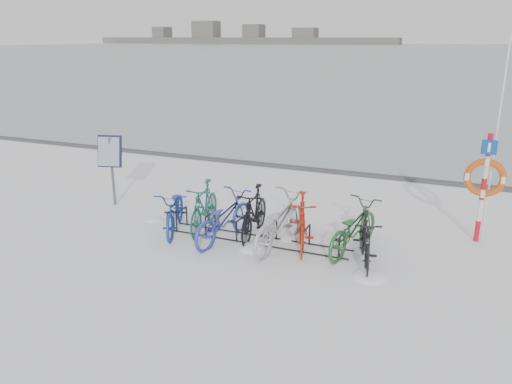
{
  "coord_description": "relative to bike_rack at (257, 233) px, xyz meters",
  "views": [
    {
      "loc": [
        3.71,
        -8.92,
        4.09
      ],
      "look_at": [
        -0.26,
        0.6,
        0.86
      ],
      "focal_mm": 35.0,
      "sensor_mm": 36.0,
      "label": 1
    }
  ],
  "objects": [
    {
      "name": "info_board",
      "position": [
        -4.22,
        0.74,
        1.11
      ],
      "size": [
        0.63,
        0.38,
        1.79
      ],
      "rotation": [
        0.0,
        0.0,
        0.28
      ],
      "color": "#595B5E",
      "rests_on": "ground"
    },
    {
      "name": "lifebuoy_station",
      "position": [
        4.25,
        1.69,
        1.21
      ],
      "size": [
        0.8,
        0.23,
        4.13
      ],
      "color": "red",
      "rests_on": "ground"
    },
    {
      "name": "ice_sheet",
      "position": [
        0.0,
        155.0,
        -0.17
      ],
      "size": [
        400.0,
        298.0,
        0.02
      ],
      "primitive_type": "cube",
      "color": "#98A4AC",
      "rests_on": "ground"
    },
    {
      "name": "bike_rack",
      "position": [
        0.0,
        0.0,
        0.0
      ],
      "size": [
        4.0,
        0.48,
        0.46
      ],
      "color": "black",
      "rests_on": "ground"
    },
    {
      "name": "bike_0",
      "position": [
        -1.87,
        -0.12,
        0.32
      ],
      "size": [
        1.33,
        2.01,
        1.0
      ],
      "primitive_type": "imported",
      "rotation": [
        0.0,
        0.0,
        0.39
      ],
      "color": "navy",
      "rests_on": "ground"
    },
    {
      "name": "bike_2",
      "position": [
        -0.65,
        -0.21,
        0.34
      ],
      "size": [
        0.98,
        2.06,
        1.04
      ],
      "primitive_type": "imported",
      "rotation": [
        0.0,
        0.0,
        2.99
      ],
      "color": "#2D3CA3",
      "rests_on": "ground"
    },
    {
      "name": "ground",
      "position": [
        0.0,
        0.0,
        -0.18
      ],
      "size": [
        900.0,
        900.0,
        0.0
      ],
      "primitive_type": "plane",
      "color": "white",
      "rests_on": "ground"
    },
    {
      "name": "bike_4",
      "position": [
        0.53,
        -0.1,
        0.38
      ],
      "size": [
        0.97,
        2.21,
        1.13
      ],
      "primitive_type": "imported",
      "rotation": [
        0.0,
        0.0,
        3.03
      ],
      "color": "#A9ABB0",
      "rests_on": "ground"
    },
    {
      "name": "bike_7",
      "position": [
        2.29,
        -0.22,
        0.32
      ],
      "size": [
        0.87,
        1.72,
        1.0
      ],
      "primitive_type": "imported",
      "rotation": [
        0.0,
        0.0,
        0.25
      ],
      "color": "black",
      "rests_on": "ground"
    },
    {
      "name": "shoreline",
      "position": [
        -122.02,
        260.0,
        2.61
      ],
      "size": [
        180.0,
        12.0,
        9.5
      ],
      "color": "#4B4B4B",
      "rests_on": "ground"
    },
    {
      "name": "bike_3",
      "position": [
        -0.16,
        0.26,
        0.37
      ],
      "size": [
        0.72,
        1.87,
        1.09
      ],
      "primitive_type": "imported",
      "rotation": [
        0.0,
        0.0,
        0.12
      ],
      "color": "black",
      "rests_on": "ground"
    },
    {
      "name": "bike_6",
      "position": [
        1.94,
        0.28,
        0.33
      ],
      "size": [
        1.13,
        2.06,
        1.03
      ],
      "primitive_type": "imported",
      "rotation": [
        0.0,
        0.0,
        2.9
      ],
      "color": "#275A2D",
      "rests_on": "ground"
    },
    {
      "name": "quay_edge",
      "position": [
        0.0,
        5.9,
        -0.13
      ],
      "size": [
        400.0,
        0.25,
        0.1
      ],
      "primitive_type": "cube",
      "color": "#3F3F42",
      "rests_on": "ground"
    },
    {
      "name": "bike_1",
      "position": [
        -1.33,
        0.19,
        0.36
      ],
      "size": [
        0.82,
        1.87,
        1.09
      ],
      "primitive_type": "imported",
      "rotation": [
        0.0,
        0.0,
        0.18
      ],
      "color": "#185953",
      "rests_on": "ground"
    },
    {
      "name": "bike_5",
      "position": [
        0.95,
        0.1,
        0.37
      ],
      "size": [
        1.04,
        1.9,
        1.1
      ],
      "primitive_type": "imported",
      "rotation": [
        0.0,
        0.0,
        0.3
      ],
      "color": "#AF240E",
      "rests_on": "ground"
    },
    {
      "name": "snow_drifts",
      "position": [
        0.81,
        -0.23,
        -0.18
      ],
      "size": [
        5.64,
        1.75,
        0.21
      ],
      "color": "white",
      "rests_on": "ground"
    }
  ]
}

